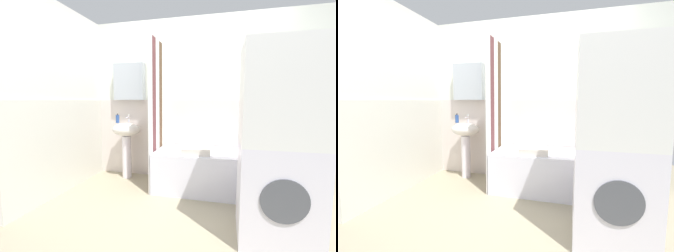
% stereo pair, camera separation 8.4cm
% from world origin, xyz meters
% --- Properties ---
extents(ground_plane, '(4.80, 5.60, 0.04)m').
position_xyz_m(ground_plane, '(0.00, 0.00, -0.02)').
color(ground_plane, tan).
extents(wall_back_tiled, '(3.60, 0.18, 2.40)m').
position_xyz_m(wall_back_tiled, '(-0.06, 1.26, 1.14)').
color(wall_back_tiled, white).
rests_on(wall_back_tiled, ground_plane).
extents(wall_left_tiled, '(0.07, 1.81, 2.40)m').
position_xyz_m(wall_left_tiled, '(-1.57, 0.34, 1.12)').
color(wall_left_tiled, white).
rests_on(wall_left_tiled, ground_plane).
extents(sink, '(0.44, 0.34, 0.85)m').
position_xyz_m(sink, '(-0.99, 1.03, 0.62)').
color(sink, white).
rests_on(sink, ground_plane).
extents(faucet, '(0.03, 0.12, 0.12)m').
position_xyz_m(faucet, '(-0.99, 1.11, 0.91)').
color(faucet, silver).
rests_on(faucet, sink).
extents(soap_dispenser, '(0.05, 0.05, 0.14)m').
position_xyz_m(soap_dispenser, '(-1.12, 1.01, 0.91)').
color(soap_dispenser, '#2C4E95').
rests_on(soap_dispenser, sink).
extents(bathtub, '(1.55, 0.75, 0.52)m').
position_xyz_m(bathtub, '(0.35, 0.85, 0.26)').
color(bathtub, white).
rests_on(bathtub, ground_plane).
extents(shower_curtain, '(0.01, 0.75, 2.00)m').
position_xyz_m(shower_curtain, '(-0.44, 0.85, 1.00)').
color(shower_curtain, white).
rests_on(shower_curtain, ground_plane).
extents(shampoo_bottle, '(0.06, 0.06, 0.21)m').
position_xyz_m(shampoo_bottle, '(1.03, 1.12, 0.62)').
color(shampoo_bottle, '#297559').
rests_on(shampoo_bottle, bathtub).
extents(conditioner_bottle, '(0.05, 0.05, 0.17)m').
position_xyz_m(conditioner_bottle, '(0.91, 1.16, 0.60)').
color(conditioner_bottle, '#262A25').
rests_on(conditioner_bottle, bathtub).
extents(lotion_bottle, '(0.06, 0.06, 0.15)m').
position_xyz_m(lotion_bottle, '(0.79, 1.14, 0.59)').
color(lotion_bottle, '#CE4968').
rests_on(lotion_bottle, bathtub).
extents(towel_folded, '(0.37, 0.25, 0.08)m').
position_xyz_m(towel_folded, '(0.13, 0.64, 0.57)').
color(towel_folded, silver).
rests_on(towel_folded, bathtub).
extents(washer_dryer_stack, '(0.62, 0.60, 1.66)m').
position_xyz_m(washer_dryer_stack, '(0.92, -0.09, 0.83)').
color(washer_dryer_stack, white).
rests_on(washer_dryer_stack, ground_plane).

